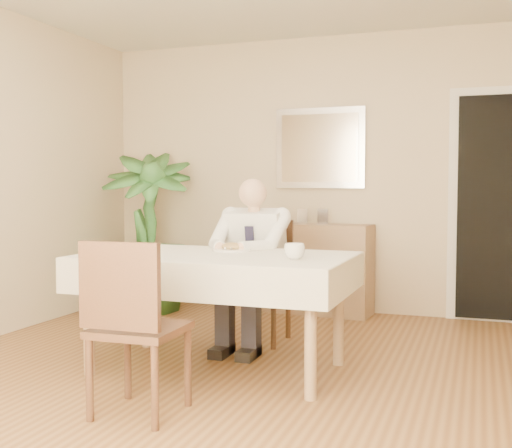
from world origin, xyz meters
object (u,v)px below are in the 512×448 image
(chair_near, at_px, (132,319))
(coffee_mug, at_px, (295,251))
(dining_table, at_px, (217,267))
(seated_man, at_px, (248,254))
(sideboard, at_px, (315,269))
(chair_far, at_px, (261,272))
(potted_palm, at_px, (147,231))

(chair_near, relative_size, coffee_mug, 7.54)
(dining_table, xyz_separation_m, chair_near, (-0.07, -0.96, -0.15))
(seated_man, xyz_separation_m, sideboard, (0.14, 1.43, -0.27))
(dining_table, bearing_deg, chair_near, -93.41)
(chair_far, distance_m, chair_near, 1.84)
(dining_table, relative_size, chair_near, 1.88)
(dining_table, xyz_separation_m, chair_far, (-0.00, 0.88, -0.14))
(chair_far, height_order, coffee_mug, chair_far)
(potted_palm, bearing_deg, chair_near, -62.49)
(chair_far, bearing_deg, chair_near, -93.62)
(seated_man, distance_m, sideboard, 1.46)
(chair_near, height_order, sideboard, chair_near)
(dining_table, xyz_separation_m, potted_palm, (-1.40, 1.60, 0.09))
(chair_near, distance_m, seated_man, 1.56)
(seated_man, bearing_deg, potted_palm, 144.18)
(dining_table, xyz_separation_m, coffee_mug, (0.55, -0.11, 0.13))
(chair_near, relative_size, potted_palm, 0.60)
(coffee_mug, bearing_deg, dining_table, 168.64)
(dining_table, relative_size, potted_palm, 1.13)
(chair_far, relative_size, coffee_mug, 7.61)
(chair_near, xyz_separation_m, sideboard, (0.21, 2.98, -0.10))
(sideboard, bearing_deg, potted_palm, -159.79)
(coffee_mug, xyz_separation_m, potted_palm, (-1.95, 1.71, -0.04))
(chair_far, distance_m, seated_man, 0.34)
(coffee_mug, height_order, potted_palm, potted_palm)
(chair_far, height_order, potted_palm, potted_palm)
(dining_table, relative_size, seated_man, 1.38)
(coffee_mug, height_order, sideboard, coffee_mug)
(chair_far, xyz_separation_m, coffee_mug, (0.55, -0.99, 0.28))
(seated_man, height_order, coffee_mug, seated_man)
(dining_table, height_order, potted_palm, potted_palm)
(seated_man, bearing_deg, chair_near, -92.46)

